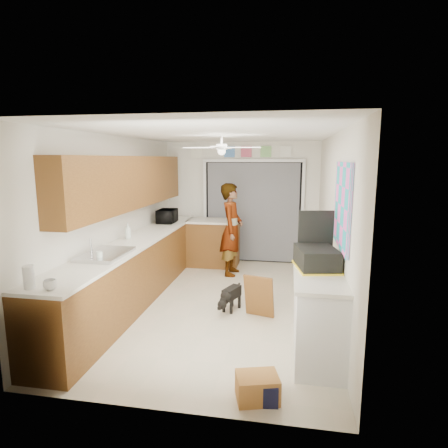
{
  "coord_description": "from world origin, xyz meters",
  "views": [
    {
      "loc": [
        1.0,
        -5.29,
        2.16
      ],
      "look_at": [
        0.0,
        0.4,
        1.15
      ],
      "focal_mm": 30.0,
      "sensor_mm": 36.0,
      "label": 1
    }
  ],
  "objects_px": {
    "navy_crate": "(259,390)",
    "man": "(232,229)",
    "suitcase": "(316,258)",
    "cup": "(50,285)",
    "soap_bottle": "(128,231)",
    "dog": "(232,297)",
    "cardboard_box": "(257,387)",
    "microwave": "(167,216)",
    "paper_towel_roll": "(29,277)"
  },
  "relations": [
    {
      "from": "navy_crate",
      "to": "man",
      "type": "bearing_deg",
      "value": 102.7
    },
    {
      "from": "suitcase",
      "to": "cup",
      "type": "bearing_deg",
      "value": -166.39
    },
    {
      "from": "man",
      "to": "soap_bottle",
      "type": "bearing_deg",
      "value": 138.55
    },
    {
      "from": "dog",
      "to": "navy_crate",
      "type": "bearing_deg",
      "value": -53.36
    },
    {
      "from": "soap_bottle",
      "to": "cardboard_box",
      "type": "relative_size",
      "value": 0.68
    },
    {
      "from": "microwave",
      "to": "suitcase",
      "type": "xyz_separation_m",
      "value": [
        2.63,
        -2.62,
        -0.01
      ]
    },
    {
      "from": "cup",
      "to": "soap_bottle",
      "type": "bearing_deg",
      "value": 95.81
    },
    {
      "from": "dog",
      "to": "paper_towel_roll",
      "type": "bearing_deg",
      "value": -108.22
    },
    {
      "from": "man",
      "to": "paper_towel_roll",
      "type": "bearing_deg",
      "value": 161.69
    },
    {
      "from": "cardboard_box",
      "to": "navy_crate",
      "type": "height_order",
      "value": "cardboard_box"
    },
    {
      "from": "cup",
      "to": "suitcase",
      "type": "bearing_deg",
      "value": 24.74
    },
    {
      "from": "microwave",
      "to": "dog",
      "type": "height_order",
      "value": "microwave"
    },
    {
      "from": "cup",
      "to": "navy_crate",
      "type": "distance_m",
      "value": 2.18
    },
    {
      "from": "microwave",
      "to": "soap_bottle",
      "type": "distance_m",
      "value": 1.53
    },
    {
      "from": "cup",
      "to": "navy_crate",
      "type": "bearing_deg",
      "value": 1.44
    },
    {
      "from": "microwave",
      "to": "cardboard_box",
      "type": "bearing_deg",
      "value": -152.67
    },
    {
      "from": "soap_bottle",
      "to": "navy_crate",
      "type": "relative_size",
      "value": 0.8
    },
    {
      "from": "microwave",
      "to": "cup",
      "type": "relative_size",
      "value": 3.71
    },
    {
      "from": "cardboard_box",
      "to": "paper_towel_roll",
      "type": "bearing_deg",
      "value": -178.69
    },
    {
      "from": "navy_crate",
      "to": "suitcase",
      "type": "bearing_deg",
      "value": 64.21
    },
    {
      "from": "man",
      "to": "suitcase",
      "type": "bearing_deg",
      "value": -149.99
    },
    {
      "from": "cardboard_box",
      "to": "navy_crate",
      "type": "xyz_separation_m",
      "value": [
        0.02,
        0.0,
        -0.02
      ]
    },
    {
      "from": "soap_bottle",
      "to": "cardboard_box",
      "type": "height_order",
      "value": "soap_bottle"
    },
    {
      "from": "microwave",
      "to": "soap_bottle",
      "type": "xyz_separation_m",
      "value": [
        -0.12,
        -1.53,
        -0.0
      ]
    },
    {
      "from": "cup",
      "to": "man",
      "type": "height_order",
      "value": "man"
    },
    {
      "from": "cardboard_box",
      "to": "dog",
      "type": "bearing_deg",
      "value": 105.34
    },
    {
      "from": "suitcase",
      "to": "paper_towel_roll",
      "type": "bearing_deg",
      "value": -168.15
    },
    {
      "from": "dog",
      "to": "soap_bottle",
      "type": "bearing_deg",
      "value": -167.17
    },
    {
      "from": "navy_crate",
      "to": "man",
      "type": "relative_size",
      "value": 0.19
    },
    {
      "from": "navy_crate",
      "to": "dog",
      "type": "distance_m",
      "value": 2.06
    },
    {
      "from": "cup",
      "to": "navy_crate",
      "type": "relative_size",
      "value": 0.39
    },
    {
      "from": "suitcase",
      "to": "navy_crate",
      "type": "xyz_separation_m",
      "value": [
        -0.54,
        -1.11,
        -0.96
      ]
    },
    {
      "from": "soap_bottle",
      "to": "cardboard_box",
      "type": "distance_m",
      "value": 3.26
    },
    {
      "from": "cup",
      "to": "dog",
      "type": "bearing_deg",
      "value": 54.9
    },
    {
      "from": "man",
      "to": "dog",
      "type": "bearing_deg",
      "value": -169.1
    },
    {
      "from": "microwave",
      "to": "man",
      "type": "height_order",
      "value": "man"
    },
    {
      "from": "navy_crate",
      "to": "dog",
      "type": "height_order",
      "value": "dog"
    },
    {
      "from": "microwave",
      "to": "navy_crate",
      "type": "xyz_separation_m",
      "value": [
        2.1,
        -3.74,
        -0.97
      ]
    },
    {
      "from": "navy_crate",
      "to": "dog",
      "type": "xyz_separation_m",
      "value": [
        -0.56,
        1.98,
        0.09
      ]
    },
    {
      "from": "suitcase",
      "to": "dog",
      "type": "distance_m",
      "value": 1.64
    },
    {
      "from": "microwave",
      "to": "suitcase",
      "type": "height_order",
      "value": "microwave"
    },
    {
      "from": "cardboard_box",
      "to": "man",
      "type": "distance_m",
      "value": 3.83
    },
    {
      "from": "cup",
      "to": "paper_towel_roll",
      "type": "xyz_separation_m",
      "value": [
        -0.22,
        0.0,
        0.06
      ]
    },
    {
      "from": "navy_crate",
      "to": "dog",
      "type": "bearing_deg",
      "value": 105.84
    },
    {
      "from": "microwave",
      "to": "dog",
      "type": "bearing_deg",
      "value": -140.65
    },
    {
      "from": "suitcase",
      "to": "man",
      "type": "relative_size",
      "value": 0.32
    },
    {
      "from": "suitcase",
      "to": "navy_crate",
      "type": "distance_m",
      "value": 1.56
    },
    {
      "from": "microwave",
      "to": "suitcase",
      "type": "relative_size",
      "value": 0.84
    },
    {
      "from": "dog",
      "to": "cup",
      "type": "bearing_deg",
      "value": -104.3
    },
    {
      "from": "soap_bottle",
      "to": "paper_towel_roll",
      "type": "distance_m",
      "value": 2.26
    }
  ]
}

